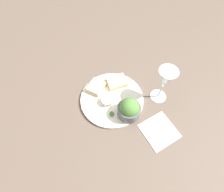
# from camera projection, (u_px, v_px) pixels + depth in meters

# --- Properties ---
(ground_plane) EXTENTS (4.00, 4.00, 0.00)m
(ground_plane) POSITION_uv_depth(u_px,v_px,m) (112.00, 100.00, 0.82)
(ground_plane) COLOR brown
(dinner_plate) EXTENTS (0.29, 0.29, 0.01)m
(dinner_plate) POSITION_uv_depth(u_px,v_px,m) (112.00, 99.00, 0.81)
(dinner_plate) COLOR silver
(dinner_plate) RESTS_ON ground_plane
(salad_bowl) EXTENTS (0.10, 0.10, 0.10)m
(salad_bowl) POSITION_uv_depth(u_px,v_px,m) (129.00, 109.00, 0.73)
(salad_bowl) COLOR #4C5156
(salad_bowl) RESTS_ON dinner_plate
(sauce_ramekin) EXTENTS (0.05, 0.05, 0.03)m
(sauce_ramekin) POSITION_uv_depth(u_px,v_px,m) (107.00, 101.00, 0.78)
(sauce_ramekin) COLOR beige
(sauce_ramekin) RESTS_ON dinner_plate
(cheese_toast_near) EXTENTS (0.11, 0.09, 0.03)m
(cheese_toast_near) POSITION_uv_depth(u_px,v_px,m) (117.00, 82.00, 0.84)
(cheese_toast_near) COLOR #D1B27F
(cheese_toast_near) RESTS_ON dinner_plate
(cheese_toast_far) EXTENTS (0.10, 0.10, 0.03)m
(cheese_toast_far) POSITION_uv_depth(u_px,v_px,m) (96.00, 87.00, 0.83)
(cheese_toast_far) COLOR #D1B27F
(cheese_toast_far) RESTS_ON dinner_plate
(wine_glass) EXTENTS (0.08, 0.08, 0.19)m
(wine_glass) POSITION_uv_depth(u_px,v_px,m) (165.00, 80.00, 0.72)
(wine_glass) COLOR silver
(wine_glass) RESTS_ON ground_plane
(garnish) EXTENTS (0.02, 0.02, 0.02)m
(garnish) POSITION_uv_depth(u_px,v_px,m) (112.00, 114.00, 0.76)
(garnish) COLOR #477533
(garnish) RESTS_ON dinner_plate
(napkin) EXTENTS (0.14, 0.14, 0.01)m
(napkin) POSITION_uv_depth(u_px,v_px,m) (159.00, 131.00, 0.74)
(napkin) COLOR beige
(napkin) RESTS_ON ground_plane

